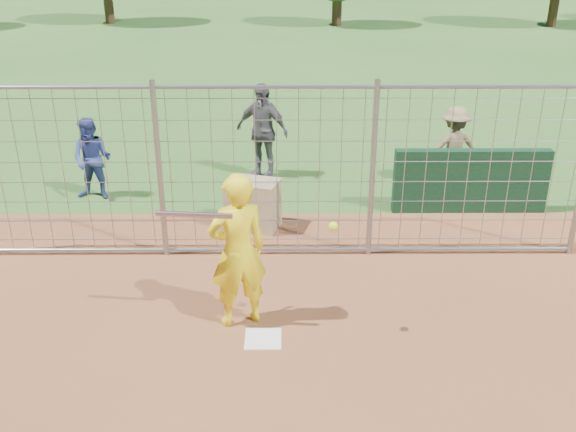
{
  "coord_description": "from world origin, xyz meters",
  "views": [
    {
      "loc": [
        0.25,
        -6.51,
        4.37
      ],
      "look_at": [
        0.3,
        0.8,
        1.15
      ],
      "focal_mm": 40.0,
      "sensor_mm": 36.0,
      "label": 1
    }
  ],
  "objects_px": {
    "bystander_a": "(92,159)",
    "equipment_bin": "(253,204)",
    "bystander_c": "(453,147)",
    "batter": "(238,251)",
    "bystander_b": "(262,131)"
  },
  "relations": [
    {
      "from": "bystander_a",
      "to": "equipment_bin",
      "type": "xyz_separation_m",
      "value": [
        2.88,
        -1.28,
        -0.34
      ]
    },
    {
      "from": "bystander_a",
      "to": "equipment_bin",
      "type": "relative_size",
      "value": 1.84
    },
    {
      "from": "equipment_bin",
      "to": "bystander_c",
      "type": "bearing_deg",
      "value": 43.55
    },
    {
      "from": "batter",
      "to": "bystander_c",
      "type": "relative_size",
      "value": 1.27
    },
    {
      "from": "bystander_c",
      "to": "bystander_b",
      "type": "bearing_deg",
      "value": -15.81
    },
    {
      "from": "batter",
      "to": "bystander_c",
      "type": "xyz_separation_m",
      "value": [
        3.68,
        4.6,
        -0.2
      ]
    },
    {
      "from": "bystander_b",
      "to": "bystander_c",
      "type": "height_order",
      "value": "bystander_b"
    },
    {
      "from": "bystander_b",
      "to": "bystander_c",
      "type": "xyz_separation_m",
      "value": [
        3.55,
        -0.55,
        -0.16
      ]
    },
    {
      "from": "batter",
      "to": "bystander_b",
      "type": "distance_m",
      "value": 5.16
    },
    {
      "from": "batter",
      "to": "bystander_a",
      "type": "xyz_separation_m",
      "value": [
        -2.83,
        4.05,
        -0.23
      ]
    },
    {
      "from": "batter",
      "to": "equipment_bin",
      "type": "relative_size",
      "value": 2.42
    },
    {
      "from": "bystander_a",
      "to": "bystander_b",
      "type": "distance_m",
      "value": 3.16
    },
    {
      "from": "bystander_a",
      "to": "bystander_b",
      "type": "bearing_deg",
      "value": 29.01
    },
    {
      "from": "bystander_a",
      "to": "bystander_b",
      "type": "height_order",
      "value": "bystander_b"
    },
    {
      "from": "batter",
      "to": "bystander_a",
      "type": "height_order",
      "value": "batter"
    }
  ]
}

